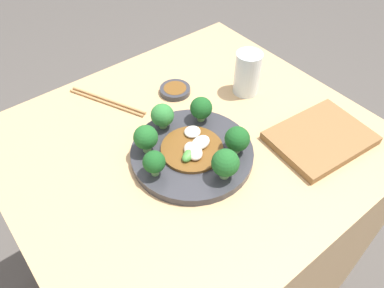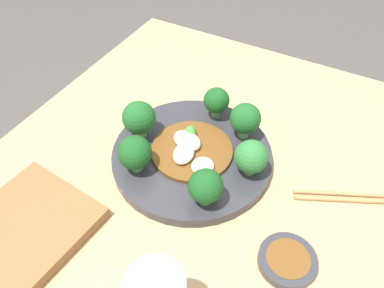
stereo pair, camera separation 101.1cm
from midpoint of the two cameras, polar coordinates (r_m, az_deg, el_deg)
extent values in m
plane|color=#4C4742|center=(1.34, -4.93, -37.55)|extent=(8.00, 8.00, 0.00)
cube|color=tan|center=(0.97, -6.63, -35.13)|extent=(0.86, 0.77, 0.75)
cylinder|color=#333338|center=(0.58, -10.53, -34.54)|extent=(0.28, 0.28, 0.02)
cylinder|color=#7AAD5B|center=(0.58, -7.04, -24.44)|extent=(0.02, 0.02, 0.02)
sphere|color=#19511E|center=(0.56, -7.33, -23.43)|extent=(0.05, 0.05, 0.05)
cylinder|color=#70A356|center=(0.57, -22.20, -39.68)|extent=(0.02, 0.02, 0.02)
sphere|color=#19511E|center=(0.54, -23.27, -39.36)|extent=(0.05, 0.05, 0.05)
cylinder|color=#89B76B|center=(0.55, -2.58, -42.48)|extent=(0.02, 0.02, 0.02)
sphere|color=#1E5B23|center=(0.51, -2.75, -42.41)|extent=(0.06, 0.06, 0.06)
cylinder|color=#70A356|center=(0.58, -22.61, -32.62)|extent=(0.02, 0.02, 0.02)
sphere|color=#1E5B23|center=(0.55, -23.70, -31.89)|extent=(0.06, 0.06, 0.06)
cylinder|color=#70A356|center=(0.59, -17.11, -25.96)|extent=(0.02, 0.02, 0.01)
sphere|color=#2D7533|center=(0.57, -17.82, -25.02)|extent=(0.06, 0.06, 0.06)
cylinder|color=#70A356|center=(0.55, 1.59, -34.95)|extent=(0.02, 0.02, 0.02)
sphere|color=#19511E|center=(0.52, 1.67, -34.44)|extent=(0.06, 0.06, 0.06)
cylinder|color=brown|center=(0.57, -10.75, -34.31)|extent=(0.14, 0.14, 0.01)
ellipsoid|color=silver|center=(0.57, -10.53, -29.76)|extent=(0.05, 0.05, 0.02)
ellipsoid|color=beige|center=(0.55, -10.87, -35.79)|extent=(0.05, 0.07, 0.02)
ellipsoid|color=silver|center=(0.55, -8.39, -33.33)|extent=(0.06, 0.04, 0.02)
ellipsoid|color=#4C933D|center=(0.55, -12.15, -36.75)|extent=(0.05, 0.04, 0.02)
cylinder|color=silver|center=(0.61, 5.69, -11.29)|extent=(0.07, 0.07, 0.12)
cylinder|color=#AD7F4C|center=(0.71, -27.08, -15.50)|extent=(0.11, 0.22, 0.01)
cylinder|color=#AD7F4C|center=(0.71, -27.77, -16.20)|extent=(0.11, 0.22, 0.01)
cylinder|color=#333338|center=(0.67, -11.92, -13.90)|extent=(0.08, 0.08, 0.01)
cylinder|color=brown|center=(0.66, -12.00, -13.64)|extent=(0.06, 0.06, 0.00)
cube|color=brown|center=(0.62, 23.66, -28.12)|extent=(0.25, 0.19, 0.02)
camera|label=1|loc=(0.51, -167.45, -37.49)|focal=35.00mm
camera|label=2|loc=(0.51, 12.55, 37.49)|focal=35.00mm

